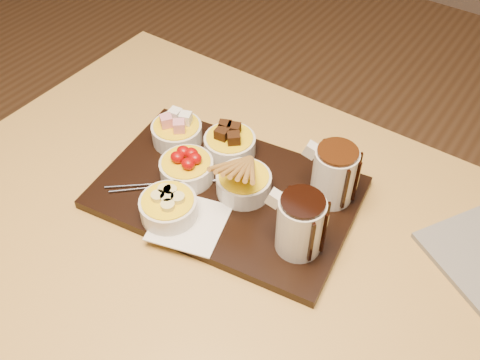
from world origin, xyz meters
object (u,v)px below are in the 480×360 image
Objects in this scene: serving_board at (227,193)px; bowl_strawberries at (187,170)px; pitcher_dark_chocolate at (300,225)px; dining_table at (244,266)px; pitcher_milk_chocolate at (334,175)px.

bowl_strawberries is (-0.08, -0.02, 0.03)m from serving_board.
pitcher_dark_chocolate is at bearing -4.36° from bowl_strawberries.
bowl_strawberries is at bearing 166.54° from dining_table.
pitcher_dark_chocolate is (0.25, -0.02, 0.03)m from bowl_strawberries.
pitcher_milk_chocolate is (0.16, 0.09, 0.06)m from serving_board.
bowl_strawberries is at bearing 167.35° from pitcher_dark_chocolate.
bowl_strawberries reaches higher than serving_board.
serving_board is 4.38× the size of pitcher_dark_chocolate.
pitcher_milk_chocolate is at bearing 24.69° from bowl_strawberries.
pitcher_dark_chocolate is at bearing -94.40° from pitcher_milk_chocolate.
pitcher_dark_chocolate is at bearing 10.65° from dining_table.
pitcher_milk_chocolate is (0.24, 0.11, 0.03)m from bowl_strawberries.
dining_table is 2.61× the size of serving_board.
dining_table is 0.24m from pitcher_milk_chocolate.
bowl_strawberries is 0.95× the size of pitcher_milk_chocolate.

